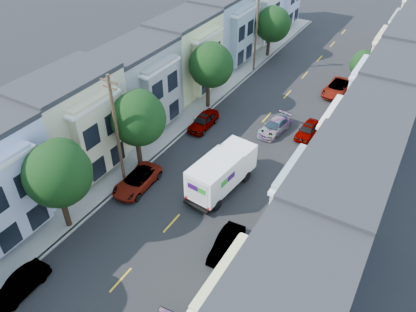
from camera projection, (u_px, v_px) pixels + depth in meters
ground at (172, 223)px, 31.25m from camera, size 160.00×160.00×0.00m
road_slab at (255, 131)px, 41.56m from camera, size 12.00×70.00×0.02m
curb_left at (204, 115)px, 43.97m from camera, size 0.30×70.00×0.15m
curb_right at (312, 148)px, 39.07m from camera, size 0.30×70.00×0.15m
sidewalk_left at (194, 112)px, 44.50m from camera, size 2.60×70.00×0.15m
sidewalk_right at (325, 152)px, 38.55m from camera, size 2.60×70.00×0.15m
centerline at (255, 131)px, 41.57m from camera, size 0.12×70.00×0.01m
townhouse_row_left at (166, 103)px, 46.08m from camera, size 5.00×70.00×8.50m
townhouse_row_right at (365, 165)px, 37.05m from camera, size 5.00×70.00×8.50m
tree_b at (57, 174)px, 27.75m from camera, size 4.70×4.70×7.65m
tree_c at (137, 118)px, 33.91m from camera, size 4.70×4.70×7.43m
tree_d at (210, 65)px, 42.24m from camera, size 4.70×4.70×7.46m
tree_e at (272, 24)px, 53.86m from camera, size 4.70×4.70×6.91m
tree_far_r at (363, 65)px, 45.95m from camera, size 3.10×3.10×5.14m
utility_pole_near at (117, 132)px, 32.07m from camera, size 1.60×0.26×10.00m
utility_pole_far at (256, 32)px, 49.96m from camera, size 1.60×0.26×10.00m
fedex_truck at (222, 171)px, 33.40m from camera, size 2.64×6.86×3.29m
lead_sedan at (275, 126)px, 41.04m from camera, size 2.41×4.64×1.33m
parked_left_b at (21, 286)px, 26.02m from camera, size 1.48×3.93×1.30m
parked_left_c at (137, 181)px, 34.21m from camera, size 2.48×5.01×1.37m
parked_left_d at (203, 121)px, 41.67m from camera, size 1.89×4.65×1.49m
parked_right_b at (226, 245)px, 28.72m from camera, size 1.70×4.04×1.31m
parked_right_c at (308, 130)px, 40.45m from camera, size 1.75×4.20×1.34m
parked_right_d at (337, 88)px, 47.46m from camera, size 2.81×5.46×1.47m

